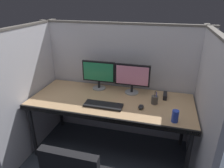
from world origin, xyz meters
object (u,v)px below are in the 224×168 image
at_px(pen_cup, 155,100).
at_px(soda_can, 175,116).
at_px(desk, 111,104).
at_px(keyboard_main, 103,105).
at_px(computer_mouse, 141,107).
at_px(monitor_left, 99,73).
at_px(red_stapler, 165,96).
at_px(monitor_right, 132,77).

distance_m(pen_cup, soda_can, 0.38).
bearing_deg(desk, pen_cup, 5.24).
bearing_deg(keyboard_main, soda_can, -8.33).
xyz_separation_m(computer_mouse, soda_can, (0.35, -0.17, 0.04)).
height_order(keyboard_main, soda_can, soda_can).
bearing_deg(keyboard_main, desk, 75.34).
xyz_separation_m(monitor_left, computer_mouse, (0.60, -0.37, -0.20)).
relative_size(red_stapler, soda_can, 1.23).
bearing_deg(desk, red_stapler, 20.10).
xyz_separation_m(pen_cup, red_stapler, (0.11, 0.18, -0.02)).
bearing_deg(desk, computer_mouse, -14.46).
height_order(computer_mouse, soda_can, soda_can).
relative_size(desk, monitor_left, 4.42).
height_order(monitor_left, pen_cup, monitor_left).
distance_m(desk, pen_cup, 0.52).
height_order(monitor_right, pen_cup, monitor_right).
bearing_deg(keyboard_main, monitor_left, 114.14).
xyz_separation_m(monitor_left, soda_can, (0.95, -0.54, -0.15)).
distance_m(monitor_left, monitor_right, 0.44).
bearing_deg(soda_can, monitor_left, 150.32).
distance_m(desk, monitor_right, 0.42).
relative_size(monitor_left, computer_mouse, 4.48).
height_order(computer_mouse, red_stapler, red_stapler).
xyz_separation_m(monitor_right, keyboard_main, (-0.25, -0.42, -0.20)).
distance_m(desk, monitor_left, 0.45).
relative_size(monitor_right, soda_can, 3.52).
xyz_separation_m(monitor_right, pen_cup, (0.30, -0.21, -0.17)).
height_order(monitor_right, keyboard_main, monitor_right).
height_order(monitor_left, monitor_right, same).
bearing_deg(computer_mouse, red_stapler, 52.62).
xyz_separation_m(desk, keyboard_main, (-0.04, -0.16, 0.06)).
xyz_separation_m(pen_cup, soda_can, (0.22, -0.31, 0.01)).
distance_m(keyboard_main, pen_cup, 0.58).
bearing_deg(red_stapler, pen_cup, -121.82).
distance_m(computer_mouse, pen_cup, 0.20).
height_order(monitor_right, soda_can, monitor_right).
bearing_deg(computer_mouse, monitor_left, 148.48).
distance_m(pen_cup, red_stapler, 0.21).
bearing_deg(soda_can, desk, 159.55).
relative_size(monitor_right, computer_mouse, 4.48).
height_order(desk, monitor_right, monitor_right).
height_order(monitor_right, red_stapler, monitor_right).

